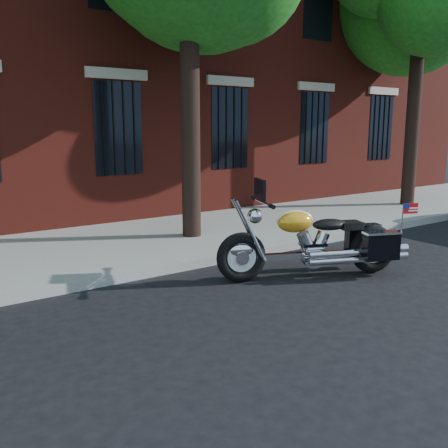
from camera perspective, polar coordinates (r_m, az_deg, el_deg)
ground at (r=7.29m, az=5.16°, el=-6.92°), size 120.00×120.00×0.00m
curb at (r=8.32m, az=-1.06°, el=-4.07°), size 40.00×0.16×0.15m
sidewalk at (r=9.88m, az=-7.26°, el=-1.72°), size 40.00×3.60×0.15m
motorcycle at (r=7.64m, az=10.81°, el=-2.27°), size 2.71×1.60×1.51m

